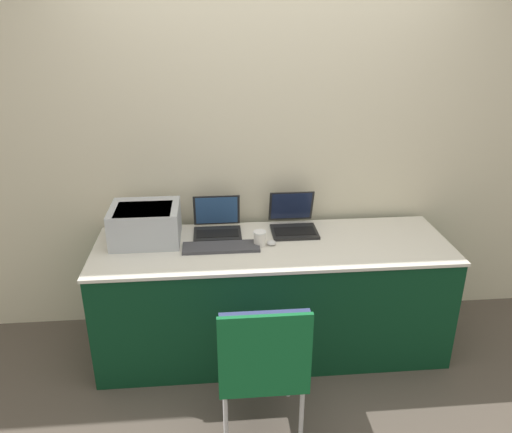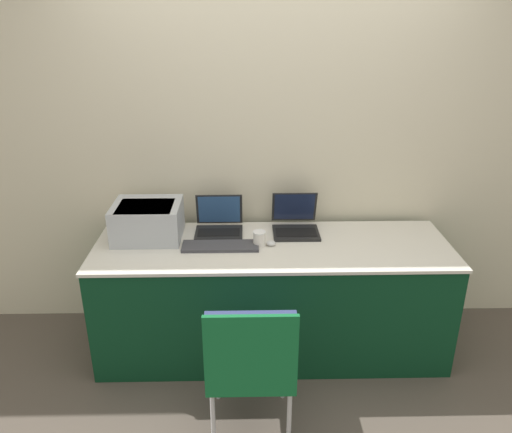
{
  "view_description": "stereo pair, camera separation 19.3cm",
  "coord_description": "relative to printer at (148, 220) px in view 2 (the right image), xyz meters",
  "views": [
    {
      "loc": [
        -0.36,
        -2.47,
        2.16
      ],
      "look_at": [
        -0.1,
        0.39,
        0.95
      ],
      "focal_mm": 35.0,
      "sensor_mm": 36.0,
      "label": 1
    },
    {
      "loc": [
        -0.17,
        -2.48,
        2.16
      ],
      "look_at": [
        -0.1,
        0.39,
        0.95
      ],
      "focal_mm": 35.0,
      "sensor_mm": 36.0,
      "label": 2
    }
  ],
  "objects": [
    {
      "name": "chair",
      "position": [
        0.65,
        -0.95,
        -0.35
      ],
      "size": [
        0.44,
        0.48,
        0.88
      ],
      "color": "navy",
      "rests_on": "ground_plane"
    },
    {
      "name": "laptop_right",
      "position": [
        0.96,
        0.08,
        -0.07
      ],
      "size": [
        0.3,
        0.32,
        0.24
      ],
      "color": "black",
      "rests_on": "table"
    },
    {
      "name": "mouse",
      "position": [
        0.79,
        -0.14,
        -0.11
      ],
      "size": [
        0.06,
        0.05,
        0.03
      ],
      "color": "silver",
      "rests_on": "table"
    },
    {
      "name": "coffee_cup",
      "position": [
        0.72,
        -0.14,
        -0.08
      ],
      "size": [
        0.08,
        0.08,
        0.1
      ],
      "color": "white",
      "rests_on": "table"
    },
    {
      "name": "laptop_left",
      "position": [
        0.45,
        0.08,
        -0.07
      ],
      "size": [
        0.31,
        0.26,
        0.23
      ],
      "color": "black",
      "rests_on": "table"
    },
    {
      "name": "external_keyboard",
      "position": [
        0.47,
        -0.16,
        -0.11
      ],
      "size": [
        0.48,
        0.15,
        0.02
      ],
      "color": "#3D3D42",
      "rests_on": "table"
    },
    {
      "name": "table",
      "position": [
        0.8,
        -0.13,
        -0.51
      ],
      "size": [
        2.25,
        0.72,
        0.77
      ],
      "color": "#0C381E",
      "rests_on": "ground_plane"
    },
    {
      "name": "ground_plane",
      "position": [
        0.8,
        -0.48,
        -0.9
      ],
      "size": [
        14.0,
        14.0,
        0.0
      ],
      "primitive_type": "plane",
      "color": "brown"
    },
    {
      "name": "printer",
      "position": [
        0.0,
        0.0,
        0.0
      ],
      "size": [
        0.43,
        0.36,
        0.23
      ],
      "color": "#B2B7BC",
      "rests_on": "table"
    },
    {
      "name": "wall_back",
      "position": [
        0.8,
        0.32,
        0.4
      ],
      "size": [
        8.0,
        0.05,
        2.6
      ],
      "color": "beige",
      "rests_on": "ground_plane"
    }
  ]
}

